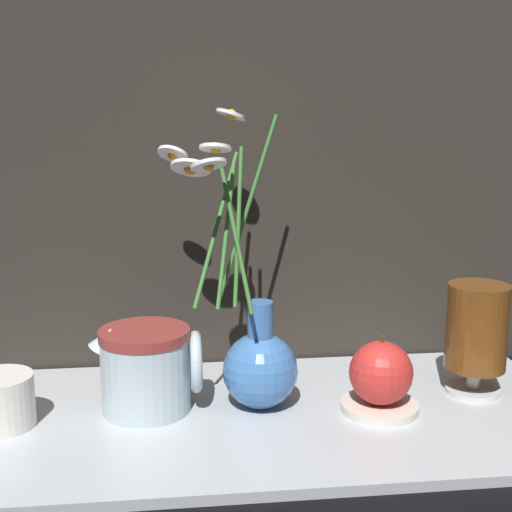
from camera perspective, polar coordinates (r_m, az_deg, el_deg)
The scene contains 7 objects.
ground_plane at distance 0.88m, azimuth -0.21°, elevation -13.16°, with size 6.00×6.00×0.00m, color black.
shelf at distance 0.88m, azimuth -0.21°, elevation -12.80°, with size 0.78×0.35×0.01m.
vase_with_flowers at distance 0.87m, azimuth 0.05°, elevation -7.78°, with size 0.17×0.15×0.36m.
ceramic_pitcher at distance 0.87m, azimuth -8.68°, elevation -8.65°, with size 0.13×0.11×0.11m.
tea_glass at distance 0.95m, azimuth 17.24°, elevation -5.68°, with size 0.08×0.08×0.14m.
saucer_plate at distance 0.89m, azimuth 9.86°, elevation -11.78°, with size 0.09×0.09×0.01m.
orange_fruit at distance 0.88m, azimuth 9.96°, elevation -9.18°, with size 0.08×0.08×0.08m.
Camera 1 is at (-0.09, -0.79, 0.38)m, focal length 50.00 mm.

